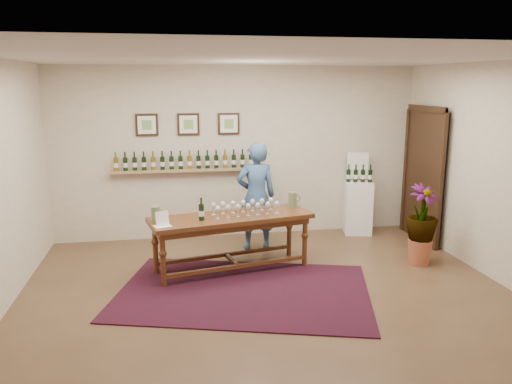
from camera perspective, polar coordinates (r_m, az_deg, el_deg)
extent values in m
plane|color=brown|center=(6.25, 1.32, -11.47)|extent=(6.00, 6.00, 0.00)
plane|color=beige|center=(8.26, -2.08, 4.51)|extent=(6.00, 0.00, 6.00)
plane|color=beige|center=(3.49, 9.64, -6.56)|extent=(6.00, 0.00, 6.00)
plane|color=beige|center=(7.06, 26.02, 1.93)|extent=(0.00, 5.00, 5.00)
plane|color=beige|center=(5.72, 1.46, 15.12)|extent=(6.00, 6.00, 0.00)
cube|color=tan|center=(8.13, -7.57, 2.51)|extent=(2.50, 0.16, 0.04)
cube|color=black|center=(8.49, 18.80, 1.69)|extent=(0.10, 1.00, 2.10)
cube|color=black|center=(8.47, 18.50, 1.68)|extent=(0.04, 1.12, 2.22)
cube|color=black|center=(8.11, -12.37, 7.51)|extent=(0.35, 0.03, 0.35)
cube|color=white|center=(8.09, -12.38, 7.49)|extent=(0.28, 0.01, 0.28)
cube|color=#78A954|center=(8.09, -12.38, 7.49)|extent=(0.15, 0.00, 0.15)
cube|color=black|center=(8.11, -7.74, 7.68)|extent=(0.35, 0.03, 0.35)
cube|color=white|center=(8.09, -7.73, 7.67)|extent=(0.28, 0.01, 0.28)
cube|color=#78A954|center=(8.09, -7.73, 7.67)|extent=(0.15, 0.00, 0.15)
cube|color=black|center=(8.16, -3.14, 7.80)|extent=(0.35, 0.03, 0.35)
cube|color=white|center=(8.14, -3.12, 7.79)|extent=(0.28, 0.01, 0.28)
cube|color=#78A954|center=(8.14, -3.12, 7.79)|extent=(0.15, 0.00, 0.15)
cube|color=#4A0D0E|center=(6.28, -1.40, -11.27)|extent=(3.50, 2.80, 0.02)
cube|color=#4B2312|center=(6.74, -2.84, -2.95)|extent=(2.28, 1.14, 0.06)
cube|color=#4B2312|center=(6.76, -2.83, -3.52)|extent=(2.14, 0.99, 0.10)
cylinder|color=#4B2312|center=(6.38, -10.58, -7.69)|extent=(0.08, 0.08, 0.72)
cylinder|color=#4B2312|center=(7.02, 5.59, -5.68)|extent=(0.08, 0.08, 0.72)
cylinder|color=#4B2312|center=(6.85, -11.43, -6.34)|extent=(0.08, 0.08, 0.72)
cylinder|color=#4B2312|center=(7.44, 3.81, -4.60)|extent=(0.08, 0.08, 0.72)
cube|color=#4B2312|center=(6.71, -2.07, -8.47)|extent=(1.96, 0.46, 0.05)
cube|color=#4B2312|center=(7.15, -3.45, -7.15)|extent=(1.96, 0.46, 0.05)
cube|color=#4B2312|center=(6.93, -2.79, -7.79)|extent=(0.15, 0.50, 0.05)
cube|color=white|center=(6.33, -10.67, -3.02)|extent=(0.24, 0.21, 0.19)
cube|color=white|center=(8.70, 11.57, -1.73)|extent=(0.54, 0.54, 0.89)
cube|color=white|center=(8.70, 11.53, 2.96)|extent=(0.36, 0.11, 0.50)
cone|color=#A45336|center=(7.49, 18.17, -6.52)|extent=(0.34, 0.34, 0.36)
imported|color=#153415|center=(7.35, 18.43, -2.85)|extent=(0.68, 0.68, 0.63)
imported|color=#385884|center=(7.61, 0.01, -0.49)|extent=(0.62, 0.41, 1.67)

